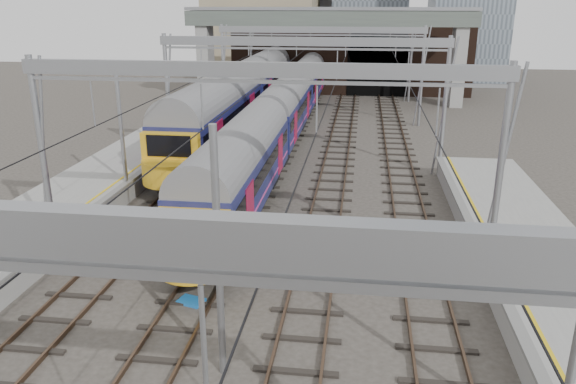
# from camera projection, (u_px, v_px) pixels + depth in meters

# --- Properties ---
(tracks) EXTENTS (14.40, 80.00, 0.22)m
(tracks) POSITION_uv_depth(u_px,v_px,m) (286.00, 209.00, 27.80)
(tracks) COLOR #4C3828
(tracks) RESTS_ON ground
(overhead_line) EXTENTS (16.80, 80.00, 8.00)m
(overhead_line) POSITION_uv_depth(u_px,v_px,m) (302.00, 61.00, 31.77)
(overhead_line) COLOR gray
(overhead_line) RESTS_ON ground
(retaining_wall) EXTENTS (28.00, 2.75, 9.00)m
(retaining_wall) POSITION_uv_depth(u_px,v_px,m) (345.00, 54.00, 60.89)
(retaining_wall) COLOR black
(retaining_wall) RESTS_ON ground
(overbridge) EXTENTS (28.00, 3.00, 9.25)m
(overbridge) POSITION_uv_depth(u_px,v_px,m) (329.00, 28.00, 54.55)
(overbridge) COLOR gray
(overbridge) RESTS_ON ground
(train_main) EXTENTS (2.62, 60.72, 4.57)m
(train_main) POSITION_uv_depth(u_px,v_px,m) (297.00, 94.00, 47.33)
(train_main) COLOR black
(train_main) RESTS_ON ground
(train_second) EXTENTS (3.09, 53.52, 5.22)m
(train_second) POSITION_uv_depth(u_px,v_px,m) (262.00, 80.00, 53.26)
(train_second) COLOR black
(train_second) RESTS_ON ground
(equip_cover_a) EXTENTS (0.99, 0.82, 0.10)m
(equip_cover_a) POSITION_uv_depth(u_px,v_px,m) (191.00, 301.00, 19.17)
(equip_cover_a) COLOR blue
(equip_cover_a) RESTS_ON ground
(equip_cover_b) EXTENTS (1.05, 0.87, 0.11)m
(equip_cover_b) POSITION_uv_depth(u_px,v_px,m) (273.00, 243.00, 23.74)
(equip_cover_b) COLOR blue
(equip_cover_b) RESTS_ON ground
(equip_cover_c) EXTENTS (0.97, 0.81, 0.10)m
(equip_cover_c) POSITION_uv_depth(u_px,v_px,m) (417.00, 265.00, 21.78)
(equip_cover_c) COLOR blue
(equip_cover_c) RESTS_ON ground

